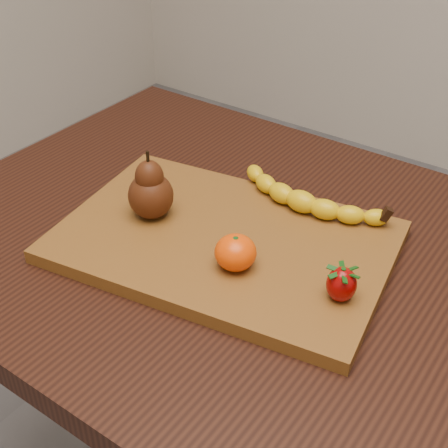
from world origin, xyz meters
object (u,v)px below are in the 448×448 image
Objects in this scene: mandarin at (235,252)px; pear at (150,185)px; table at (257,300)px; cutting_board at (224,242)px.

pear is at bearing 170.20° from mandarin.
table is 0.23m from pear.
cutting_board is at bearing -144.76° from table.
table is at bearing 97.71° from mandarin.
pear is at bearing 179.58° from cutting_board.
mandarin is at bearing -9.80° from pear.
mandarin reaches higher than cutting_board.
mandarin reaches higher than table.
pear is at bearing -163.43° from table.
pear is 0.17m from mandarin.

